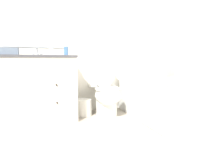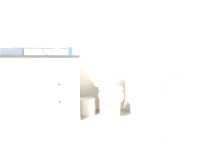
% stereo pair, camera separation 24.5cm
% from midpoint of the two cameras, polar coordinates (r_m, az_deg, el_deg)
% --- Properties ---
extents(ground_plane, '(14.00, 14.00, 0.00)m').
position_cam_midpoint_polar(ground_plane, '(1.90, 6.00, -19.06)').
color(ground_plane, gray).
extents(wall_back, '(8.00, 0.06, 2.50)m').
position_cam_midpoint_polar(wall_back, '(3.32, -3.65, 14.15)').
color(wall_back, white).
rests_on(wall_back, ground_plane).
extents(wall_right, '(0.05, 2.61, 2.50)m').
position_cam_midpoint_polar(wall_right, '(3.07, 24.49, 14.13)').
color(wall_right, white).
rests_on(wall_right, ground_plane).
extents(vanity_cabinet, '(1.00, 0.61, 0.89)m').
position_cam_midpoint_polar(vanity_cabinet, '(2.96, -16.79, -0.70)').
color(vanity_cabinet, silver).
rests_on(vanity_cabinet, ground_plane).
extents(sink_faucet, '(0.14, 0.12, 0.12)m').
position_cam_midpoint_polar(sink_faucet, '(3.12, -16.91, 8.38)').
color(sink_faucet, silver).
rests_on(sink_faucet, vanity_cabinet).
extents(toilet, '(0.40, 0.66, 0.86)m').
position_cam_midpoint_polar(toilet, '(3.02, 1.61, -2.45)').
color(toilet, white).
rests_on(toilet, ground_plane).
extents(bathtub, '(0.70, 1.38, 0.50)m').
position_cam_midpoint_polar(bathtub, '(2.98, 16.32, -4.53)').
color(bathtub, white).
rests_on(bathtub, ground_plane).
extents(shower_curtain, '(0.01, 0.55, 2.03)m').
position_cam_midpoint_polar(shower_curtain, '(2.38, 14.57, 11.27)').
color(shower_curtain, silver).
rests_on(shower_curtain, ground_plane).
extents(wastebasket, '(0.24, 0.24, 0.25)m').
position_cam_midpoint_polar(wastebasket, '(3.06, -4.81, -6.50)').
color(wastebasket, silver).
rests_on(wastebasket, ground_plane).
extents(tissue_box, '(0.12, 0.12, 0.11)m').
position_cam_midpoint_polar(tissue_box, '(3.05, -13.36, 8.68)').
color(tissue_box, white).
rests_on(tissue_box, vanity_cabinet).
extents(soap_dispenser, '(0.06, 0.06, 0.15)m').
position_cam_midpoint_polar(soap_dispenser, '(2.92, -9.57, 9.30)').
color(soap_dispenser, '#4C7AB2').
rests_on(soap_dispenser, vanity_cabinet).
extents(hand_towel_folded, '(0.25, 0.14, 0.08)m').
position_cam_midpoint_polar(hand_towel_folded, '(2.78, -24.30, 8.44)').
color(hand_towel_folded, slate).
rests_on(hand_towel_folded, vanity_cabinet).
extents(bath_towel_folded, '(0.35, 0.24, 0.10)m').
position_cam_midpoint_polar(bath_towel_folded, '(2.54, 18.63, 0.29)').
color(bath_towel_folded, white).
rests_on(bath_towel_folded, bathtub).
extents(bath_mat, '(0.49, 0.36, 0.02)m').
position_cam_midpoint_polar(bath_mat, '(2.52, 3.89, -12.17)').
color(bath_mat, silver).
rests_on(bath_mat, ground_plane).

